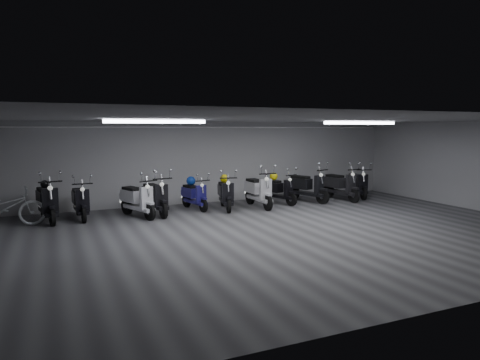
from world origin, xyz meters
name	(u,v)px	position (x,y,z in m)	size (l,w,h in m)	color
floor	(286,232)	(0.00, 0.00, -0.01)	(14.00, 10.00, 0.01)	#3E3E41
ceiling	(288,119)	(0.00, 0.00, 2.80)	(14.00, 10.00, 0.01)	gray
back_wall	(216,162)	(0.00, 5.00, 1.40)	(14.00, 0.01, 2.80)	#9C9C9E
front_wall	(463,212)	(0.00, -5.00, 1.40)	(14.00, 0.01, 2.80)	#9C9C9E
fluor_strip_left	(156,122)	(-3.00, 1.00, 2.74)	(2.40, 0.18, 0.08)	white
fluor_strip_right	(360,123)	(3.00, 1.00, 2.74)	(2.40, 0.18, 0.08)	white
conduit	(217,127)	(0.00, 4.92, 2.62)	(0.05, 0.05, 13.60)	white
scooter_0	(47,196)	(-5.47, 3.71, 0.74)	(0.66, 1.98, 1.47)	black
scooter_1	(80,196)	(-4.60, 3.74, 0.67)	(0.60, 1.80, 1.34)	black
scooter_2	(137,194)	(-3.06, 3.32, 0.69)	(0.62, 1.86, 1.39)	silver
scooter_3	(155,191)	(-2.50, 3.48, 0.72)	(0.64, 1.92, 1.43)	black
scooter_4	(195,191)	(-1.17, 3.83, 0.61)	(0.55, 1.64, 1.22)	navy
scooter_5	(226,189)	(-0.26, 3.45, 0.67)	(0.60, 1.80, 1.34)	black
scooter_6	(259,185)	(0.88, 3.37, 0.73)	(0.65, 1.95, 1.45)	silver
scooter_7	(279,185)	(1.80, 3.70, 0.64)	(0.58, 1.73, 1.29)	black
scooter_8	(308,181)	(2.92, 3.64, 0.73)	(0.65, 1.96, 1.46)	black
scooter_9	(341,180)	(4.22, 3.46, 0.72)	(0.65, 1.94, 1.44)	black
bicycle	(3,204)	(-6.50, 3.34, 0.64)	(0.70, 1.99, 1.29)	silver
scooter_10	(358,179)	(5.18, 3.72, 0.68)	(0.61, 1.84, 1.37)	black
helmet_0	(224,179)	(-0.20, 3.69, 0.97)	(0.28, 0.28, 0.28)	#CDBD0C
helmet_1	(45,184)	(-5.51, 3.98, 1.02)	(0.23, 0.23, 0.23)	black
helmet_2	(191,181)	(-1.22, 4.06, 0.90)	(0.29, 0.29, 0.29)	navy
helmet_3	(274,176)	(1.73, 3.93, 0.93)	(0.27, 0.27, 0.27)	yellow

